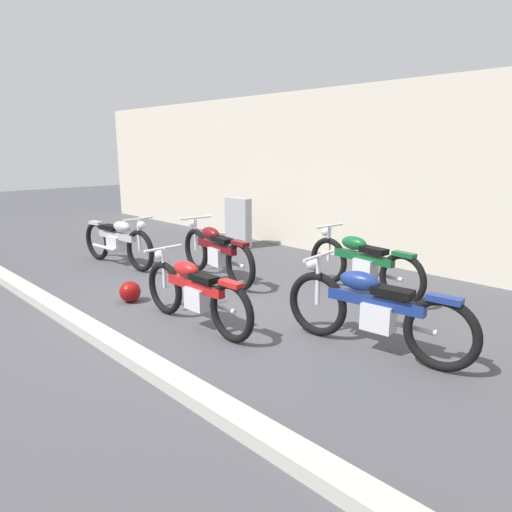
{
  "coord_description": "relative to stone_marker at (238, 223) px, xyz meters",
  "views": [
    {
      "loc": [
        4.79,
        -3.56,
        2.07
      ],
      "look_at": [
        0.12,
        0.99,
        0.55
      ],
      "focal_mm": 32.55,
      "sensor_mm": 36.0,
      "label": 1
    }
  ],
  "objects": [
    {
      "name": "motorcycle_silver",
      "position": [
        -0.31,
        -2.63,
        -0.07
      ],
      "size": [
        2.07,
        0.58,
        0.93
      ],
      "rotation": [
        0.0,
        0.0,
        0.09
      ],
      "color": "black",
      "rests_on": "ground_plane"
    },
    {
      "name": "motorcycle_red",
      "position": [
        3.01,
        -3.42,
        -0.1
      ],
      "size": [
        1.94,
        0.54,
        0.87
      ],
      "rotation": [
        0.0,
        0.0,
        3.15
      ],
      "color": "black",
      "rests_on": "ground_plane"
    },
    {
      "name": "ground_plane",
      "position": [
        2.45,
        -2.98,
        -0.52
      ],
      "size": [
        40.0,
        40.0,
        0.0
      ],
      "primitive_type": "plane",
      "color": "#47474C"
    },
    {
      "name": "motorcycle_blue",
      "position": [
        4.85,
        -2.52,
        -0.07
      ],
      "size": [
        2.09,
        0.59,
        0.94
      ],
      "rotation": [
        0.0,
        0.0,
        3.26
      ],
      "color": "black",
      "rests_on": "ground_plane"
    },
    {
      "name": "motorcycle_green",
      "position": [
        3.66,
        -0.9,
        -0.08
      ],
      "size": [
        2.06,
        0.58,
        0.93
      ],
      "rotation": [
        0.0,
        0.0,
        3.03
      ],
      "color": "black",
      "rests_on": "ground_plane"
    },
    {
      "name": "curb_strip",
      "position": [
        2.45,
        -4.44,
        -0.46
      ],
      "size": [
        18.0,
        0.24,
        0.12
      ],
      "primitive_type": "cube",
      "color": "#B7B2A8",
      "rests_on": "ground_plane"
    },
    {
      "name": "motorcycle_maroon",
      "position": [
        1.63,
        -1.95,
        -0.07
      ],
      "size": [
        2.09,
        0.6,
        0.94
      ],
      "rotation": [
        0.0,
        0.0,
        2.99
      ],
      "color": "black",
      "rests_on": "ground_plane"
    },
    {
      "name": "helmet",
      "position": [
        1.67,
        -3.52,
        -0.38
      ],
      "size": [
        0.29,
        0.29,
        0.29
      ],
      "primitive_type": "sphere",
      "color": "maroon",
      "rests_on": "ground_plane"
    },
    {
      "name": "building_wall",
      "position": [
        2.45,
        0.95,
        1.07
      ],
      "size": [
        18.0,
        0.3,
        3.18
      ],
      "primitive_type": "cube",
      "color": "beige",
      "rests_on": "ground_plane"
    },
    {
      "name": "stone_marker",
      "position": [
        0.0,
        0.0,
        0.0
      ],
      "size": [
        0.61,
        0.24,
        1.04
      ],
      "primitive_type": "cube",
      "rotation": [
        0.0,
        0.0,
        0.07
      ],
      "color": "#9E9EA3",
      "rests_on": "ground_plane"
    }
  ]
}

